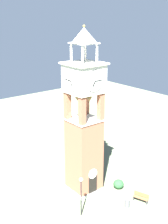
# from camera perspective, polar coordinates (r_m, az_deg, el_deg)

# --- Properties ---
(ground) EXTENTS (80.00, 80.00, 0.00)m
(ground) POSITION_cam_1_polar(r_m,az_deg,el_deg) (35.05, 0.00, -14.05)
(ground) COLOR #5B664C
(clock_tower) EXTENTS (3.54, 3.54, 17.47)m
(clock_tower) POSITION_cam_1_polar(r_m,az_deg,el_deg) (31.78, 0.00, -2.92)
(clock_tower) COLOR #93543D
(clock_tower) RESTS_ON ground
(park_bench) EXTENTS (0.91, 1.66, 0.95)m
(park_bench) POSITION_cam_1_polar(r_m,az_deg,el_deg) (33.38, 10.46, -15.21)
(park_bench) COLOR brown
(park_bench) RESTS_ON ground
(lamp_post) EXTENTS (0.36, 0.36, 4.05)m
(lamp_post) POSITION_cam_1_polar(r_m,az_deg,el_deg) (29.71, -0.54, -14.16)
(lamp_post) COLOR black
(lamp_post) RESTS_ON ground
(trash_bin) EXTENTS (0.52, 0.52, 0.80)m
(trash_bin) POSITION_cam_1_polar(r_m,az_deg,el_deg) (32.44, 7.98, -16.33)
(trash_bin) COLOR #4C4C51
(trash_bin) RESTS_ON ground
(shrub_near_entry) EXTENTS (1.14, 1.14, 1.00)m
(shrub_near_entry) POSITION_cam_1_polar(r_m,az_deg,el_deg) (35.16, 6.40, -13.10)
(shrub_near_entry) COLOR #234C28
(shrub_near_entry) RESTS_ON ground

